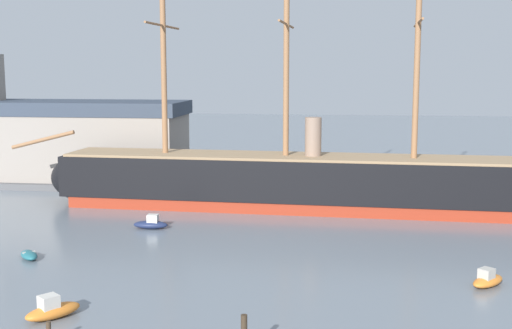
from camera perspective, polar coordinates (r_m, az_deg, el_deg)
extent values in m
cube|color=maroon|center=(72.95, 2.53, -3.31)|extent=(47.59, 9.01, 1.23)
cube|color=black|center=(72.44, 2.55, -1.12)|extent=(49.57, 9.39, 4.40)
ellipsoid|color=black|center=(78.61, -14.09, -1.08)|extent=(9.14, 7.01, 5.64)
ellipsoid|color=black|center=(73.31, 20.43, -2.01)|extent=(9.14, 7.01, 5.64)
cube|color=#9E7F5B|center=(72.10, 2.56, 0.71)|extent=(48.56, 8.76, 0.26)
cylinder|color=#936642|center=(74.43, -7.95, 9.60)|extent=(0.62, 0.62, 22.89)
cylinder|color=#936642|center=(74.55, -7.99, 11.71)|extent=(0.73, 11.83, 0.25)
cylinder|color=#936642|center=(71.52, 2.62, 9.73)|extent=(0.62, 0.62, 22.89)
cylinder|color=#936642|center=(71.64, 2.63, 11.93)|extent=(0.73, 11.83, 0.25)
cylinder|color=#936642|center=(71.12, 13.68, 9.52)|extent=(0.62, 0.62, 22.89)
cylinder|color=#936642|center=(71.25, 13.76, 11.73)|extent=(0.73, 11.83, 0.25)
cylinder|color=#936642|center=(80.46, -17.81, 2.03)|extent=(7.81, 0.76, 2.34)
cylinder|color=gray|center=(71.56, 4.92, 2.30)|extent=(1.76, 1.76, 4.40)
ellipsoid|color=orange|center=(43.52, -17.01, -11.96)|extent=(3.38, 3.71, 0.83)
cube|color=beige|center=(43.20, -17.35, -11.19)|extent=(1.43, 1.45, 0.83)
ellipsoid|color=#236670|center=(56.92, -18.88, -7.36)|extent=(2.57, 2.79, 0.63)
cube|color=#B2ADA3|center=(56.86, -18.89, -7.13)|extent=(0.92, 0.81, 0.10)
ellipsoid|color=orange|center=(50.11, 19.26, -9.42)|extent=(3.11, 3.25, 0.74)
cube|color=#B2ADA3|center=(49.76, 19.16, -8.83)|extent=(1.29, 1.30, 0.74)
ellipsoid|color=#1E284C|center=(64.57, -9.03, -5.13)|extent=(3.35, 1.48, 0.77)
cube|color=beige|center=(64.37, -8.84, -4.60)|extent=(1.04, 0.93, 0.77)
cube|color=#565659|center=(96.24, -20.34, -1.14)|extent=(52.25, 12.77, 0.80)
cube|color=gray|center=(95.65, -20.48, 1.58)|extent=(47.50, 10.64, 8.42)
cube|color=#333D4C|center=(95.24, -20.63, 4.63)|extent=(48.45, 10.85, 1.76)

